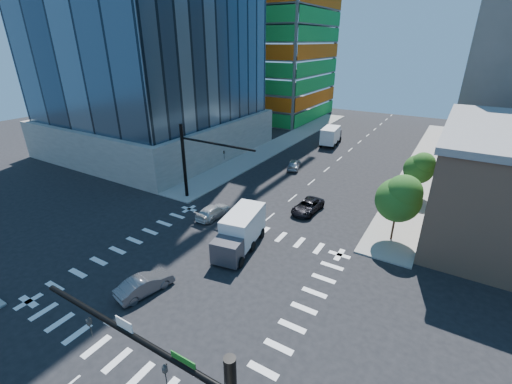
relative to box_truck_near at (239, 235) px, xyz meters
The scene contains 14 objects.
ground 5.28m from the box_truck_near, 97.26° to the right, with size 160.00×160.00×0.00m, color black.
road_markings 5.28m from the box_truck_near, 97.26° to the right, with size 20.00×20.00×0.01m, color silver.
sidewalk_ne 36.96m from the box_truck_near, 71.27° to the left, with size 5.00×60.00×0.15m, color gray.
sidewalk_nw 37.39m from the box_truck_near, 110.59° to the left, with size 5.00×60.00×0.15m, color gray.
construction_building 67.52m from the box_truck_near, 116.24° to the left, with size 25.16×34.50×70.60m.
signal_mast_nw 13.08m from the box_truck_near, 148.66° to the left, with size 10.20×0.40×9.00m.
tree_south 15.26m from the box_truck_near, 36.53° to the left, with size 4.16×4.16×6.82m.
tree_north 24.36m from the box_truck_near, 59.52° to the left, with size 3.54×3.52×5.78m.
car_nb_far 10.75m from the box_truck_near, 76.95° to the left, with size 2.27×4.92×1.37m, color black.
car_sb_near 7.27m from the box_truck_near, 146.74° to the left, with size 1.88×4.63×1.34m, color silver.
car_sb_mid 23.22m from the box_truck_near, 102.59° to the left, with size 1.73×4.29×1.46m, color #A9ABB1.
car_sb_cross 9.23m from the box_truck_near, 108.40° to the right, with size 1.57×4.49×1.48m, color #525257.
box_truck_near is the anchor object (origin of this frame).
box_truck_far 38.87m from the box_truck_near, 97.24° to the left, with size 3.43×6.71×3.38m.
Camera 1 is at (15.99, -17.41, 17.91)m, focal length 24.00 mm.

